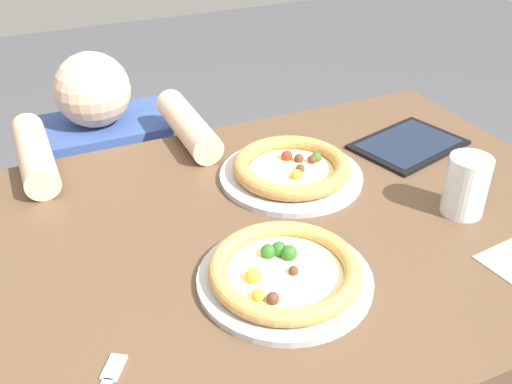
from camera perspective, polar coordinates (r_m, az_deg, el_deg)
The scene contains 6 objects.
dining_table at distance 1.12m, azimuth -0.97°, elevation -8.55°, with size 1.38×0.86×0.75m.
pizza_near at distance 0.94m, azimuth 2.81°, elevation -7.86°, with size 0.28×0.28×0.04m.
pizza_far at distance 1.21m, azimuth 3.47°, elevation 2.19°, with size 0.30×0.30×0.04m.
water_cup_clear at distance 1.15m, azimuth 19.86°, elevation 0.71°, with size 0.08×0.08×0.12m.
tablet at distance 1.38m, azimuth 14.63°, elevation 4.50°, with size 0.28×0.23×0.01m.
diner_seated at distance 1.71m, azimuth -13.66°, elevation -3.00°, with size 0.41×0.52×0.91m.
Camera 1 is at (-0.33, -0.78, 1.37)m, focal length 41.02 mm.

